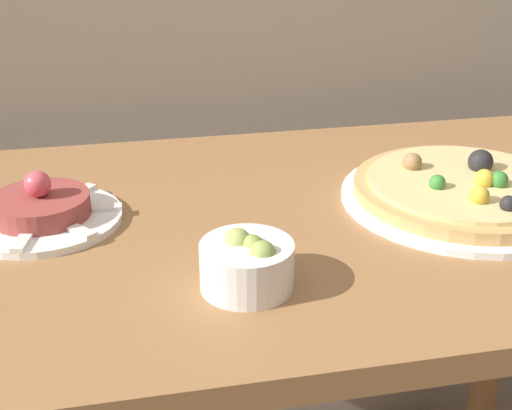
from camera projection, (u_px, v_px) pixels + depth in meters
dining_table at (244, 295)px, 1.01m from camera, size 1.30×0.68×0.79m
pizza_plate at (465, 191)px, 1.00m from camera, size 0.35×0.35×0.06m
tartare_plate at (41, 211)px, 0.94m from camera, size 0.21×0.21×0.07m
small_bowl at (247, 264)px, 0.79m from camera, size 0.11×0.11×0.07m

